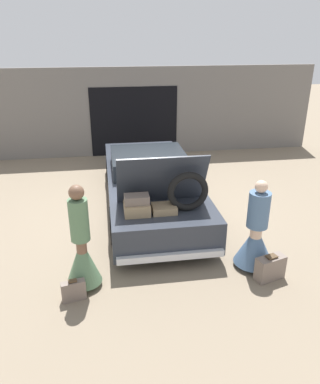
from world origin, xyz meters
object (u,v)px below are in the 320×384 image
object	(u,v)px
person_right	(255,237)
suitcase_beside_right_person	(270,268)
person_left	(82,252)
car	(151,183)
suitcase_beside_left_person	(74,291)

from	to	relation	value
person_right	suitcase_beside_right_person	world-z (taller)	person_right
person_left	person_right	world-z (taller)	person_left
car	suitcase_beside_right_person	world-z (taller)	car
person_left	suitcase_beside_left_person	world-z (taller)	person_left
person_left	suitcase_beside_left_person	bearing A→B (deg)	-12.57
person_right	suitcase_beside_left_person	xyz separation A→B (m)	(-3.05, -0.45, -0.40)
car	person_right	xyz separation A→B (m)	(1.45, -2.73, -0.00)
person_left	suitcase_beside_left_person	distance (m)	0.60
car	person_right	size ratio (longest dim) A/B	3.33
person_left	suitcase_beside_right_person	world-z (taller)	person_left
car	person_right	world-z (taller)	car
person_left	suitcase_beside_left_person	xyz separation A→B (m)	(-0.15, -0.34, -0.47)
person_right	person_left	bearing A→B (deg)	100.11
person_right	suitcase_beside_right_person	xyz separation A→B (m)	(0.13, -0.40, -0.36)
suitcase_beside_left_person	suitcase_beside_right_person	distance (m)	3.18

